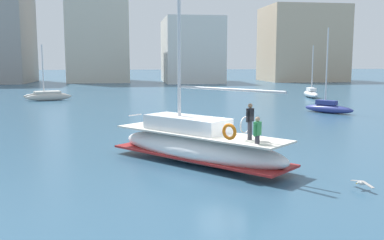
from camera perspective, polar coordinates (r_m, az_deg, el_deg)
ground_plane at (r=19.78m, az=4.56°, el=-6.43°), size 400.00×400.00×0.00m
main_sailboat at (r=20.69m, az=0.65°, el=-3.20°), size 8.12×8.81×12.12m
moored_sloop_near at (r=55.84m, az=-18.48°, el=3.11°), size 5.95×4.26×6.70m
moored_sloop_far at (r=58.78m, az=15.35°, el=3.42°), size 2.18×5.55×6.70m
moored_cutter_left at (r=42.02m, az=17.47°, el=1.62°), size 3.79×4.41×7.79m
seagull at (r=17.80m, az=21.42°, el=-7.72°), size 0.48×1.13×0.17m
waterfront_buildings at (r=98.11m, az=-7.85°, el=11.08°), size 83.95×20.71×25.20m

